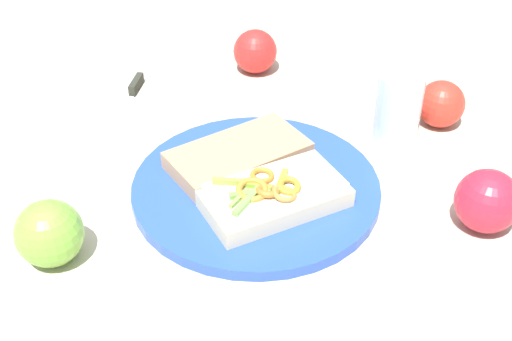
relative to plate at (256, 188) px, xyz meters
The scene contains 10 objects.
ground_plane 0.01m from the plate, ahead, with size 2.00×2.00×0.00m, color beige.
plate is the anchor object (origin of this frame).
sandwich 0.06m from the plate, 10.21° to the right, with size 0.11×0.18×0.05m.
bread_slice_side 0.05m from the plate, behind, with size 0.18×0.09×0.02m, color tan.
apple_0 0.28m from the plate, 41.14° to the left, with size 0.08×0.08×0.08m, color #B82035.
apple_1 0.26m from the plate, 97.93° to the right, with size 0.08×0.08×0.08m, color #72B039.
apple_2 0.32m from the plate, 144.62° to the left, with size 0.07×0.07×0.07m, color red.
apple_3 0.31m from the plate, 85.68° to the left, with size 0.07×0.07×0.07m, color red.
drinking_glass 0.23m from the plate, 84.68° to the left, with size 0.06×0.06×0.11m, color silver.
knife 0.31m from the plate, behind, with size 0.10×0.10×0.02m.
Camera 1 is at (0.55, -0.39, 0.54)m, focal length 47.74 mm.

